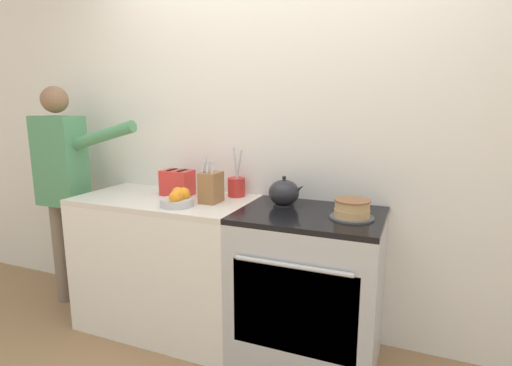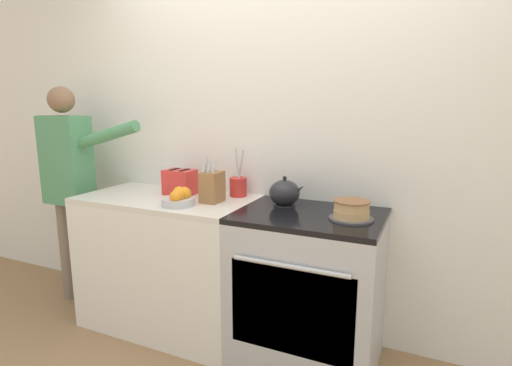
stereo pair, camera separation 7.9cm
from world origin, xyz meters
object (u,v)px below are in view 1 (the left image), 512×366
stove_range (308,288)px  person_baker (63,179)px  layer_cake (352,210)px  fruit_bowl (178,198)px  tea_kettle (284,193)px  knife_block (211,187)px  utensil_crock (236,186)px  toaster (177,183)px

stove_range → person_baker: (-1.82, -0.01, 0.51)m
layer_cake → fruit_bowl: fruit_bowl is taller
layer_cake → stove_range: bearing=174.4°
tea_kettle → stove_range: bearing=-29.8°
knife_block → fruit_bowl: 0.21m
utensil_crock → toaster: utensil_crock is taller
layer_cake → knife_block: (-0.85, 0.03, 0.05)m
layer_cake → person_baker: bearing=179.5°
tea_kettle → person_baker: bearing=-176.1°
knife_block → utensil_crock: utensil_crock is taller
stove_range → utensil_crock: size_ratio=2.77×
toaster → layer_cake: bearing=-6.3°
fruit_bowl → toaster: toaster is taller
tea_kettle → fruit_bowl: 0.63m
stove_range → layer_cake: (0.23, -0.02, 0.49)m
layer_cake → tea_kettle: bearing=162.8°
stove_range → person_baker: 1.89m
layer_cake → utensil_crock: size_ratio=0.72×
utensil_crock → fruit_bowl: bearing=-119.8°
tea_kettle → person_baker: 1.64m
layer_cake → person_baker: 2.05m
layer_cake → fruit_bowl: (-0.99, -0.13, -0.00)m
tea_kettle → fruit_bowl: size_ratio=1.13×
stove_range → toaster: bearing=173.6°
tea_kettle → utensil_crock: (-0.36, 0.11, -0.01)m
toaster → knife_block: bearing=-17.5°
stove_range → layer_cake: size_ratio=3.86×
layer_cake → fruit_bowl: bearing=-172.7°
layer_cake → toaster: size_ratio=1.08×
person_baker → fruit_bowl: bearing=5.2°
tea_kettle → toaster: tea_kettle is taller
tea_kettle → fruit_bowl: bearing=-156.0°
person_baker → toaster: bearing=19.9°
knife_block → toaster: size_ratio=1.31×
stove_range → knife_block: bearing=179.2°
fruit_bowl → person_baker: size_ratio=0.12×
tea_kettle → utensil_crock: bearing=163.2°
toaster → person_baker: size_ratio=0.13×
knife_block → utensil_crock: (0.07, 0.21, -0.03)m
toaster → person_baker: 0.90m
stove_range → fruit_bowl: (-0.76, -0.15, 0.49)m
fruit_bowl → toaster: 0.31m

